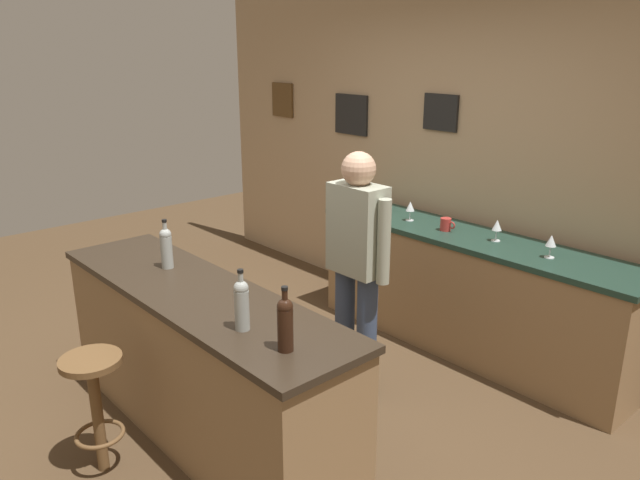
{
  "coord_description": "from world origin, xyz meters",
  "views": [
    {
      "loc": [
        2.79,
        -1.98,
        2.22
      ],
      "look_at": [
        0.09,
        0.45,
        1.05
      ],
      "focal_mm": 34.22,
      "sensor_mm": 36.0,
      "label": 1
    }
  ],
  "objects_px": {
    "wine_glass_b": "(387,200)",
    "wine_bottle_a": "(166,246)",
    "wine_bottle_b": "(242,303)",
    "wine_glass_e": "(551,242)",
    "wine_glass_d": "(497,226)",
    "bartender": "(357,260)",
    "wine_glass_c": "(410,207)",
    "bar_stool": "(95,395)",
    "wine_bottle_c": "(285,322)",
    "wine_glass_a": "(377,195)",
    "coffee_mug": "(446,224)"
  },
  "relations": [
    {
      "from": "bar_stool",
      "to": "wine_glass_c",
      "type": "relative_size",
      "value": 4.39
    },
    {
      "from": "wine_bottle_a",
      "to": "wine_bottle_c",
      "type": "xyz_separation_m",
      "value": [
        1.3,
        -0.13,
        0.0
      ]
    },
    {
      "from": "bar_stool",
      "to": "wine_bottle_b",
      "type": "bearing_deg",
      "value": 37.38
    },
    {
      "from": "wine_bottle_b",
      "to": "wine_glass_d",
      "type": "relative_size",
      "value": 1.97
    },
    {
      "from": "bartender",
      "to": "wine_glass_b",
      "type": "bearing_deg",
      "value": 123.85
    },
    {
      "from": "wine_glass_b",
      "to": "wine_glass_d",
      "type": "height_order",
      "value": "same"
    },
    {
      "from": "wine_glass_b",
      "to": "wine_glass_c",
      "type": "xyz_separation_m",
      "value": [
        0.28,
        -0.04,
        0.0
      ]
    },
    {
      "from": "bartender",
      "to": "wine_bottle_b",
      "type": "height_order",
      "value": "bartender"
    },
    {
      "from": "wine_glass_c",
      "to": "wine_glass_e",
      "type": "height_order",
      "value": "same"
    },
    {
      "from": "bar_stool",
      "to": "wine_glass_d",
      "type": "xyz_separation_m",
      "value": [
        0.67,
        2.66,
        0.55
      ]
    },
    {
      "from": "wine_bottle_b",
      "to": "wine_glass_c",
      "type": "distance_m",
      "value": 2.23
    },
    {
      "from": "wine_bottle_a",
      "to": "bartender",
      "type": "bearing_deg",
      "value": 52.31
    },
    {
      "from": "wine_glass_d",
      "to": "wine_glass_e",
      "type": "distance_m",
      "value": 0.43
    },
    {
      "from": "wine_glass_c",
      "to": "wine_glass_e",
      "type": "relative_size",
      "value": 1.0
    },
    {
      "from": "wine_bottle_a",
      "to": "bar_stool",
      "type": "bearing_deg",
      "value": -62.28
    },
    {
      "from": "wine_glass_b",
      "to": "wine_glass_d",
      "type": "distance_m",
      "value": 1.02
    },
    {
      "from": "wine_glass_a",
      "to": "wine_glass_b",
      "type": "height_order",
      "value": "same"
    },
    {
      "from": "wine_glass_c",
      "to": "coffee_mug",
      "type": "height_order",
      "value": "wine_glass_c"
    },
    {
      "from": "bartender",
      "to": "wine_bottle_a",
      "type": "distance_m",
      "value": 1.17
    },
    {
      "from": "bar_stool",
      "to": "wine_glass_e",
      "type": "height_order",
      "value": "wine_glass_e"
    },
    {
      "from": "bartender",
      "to": "bar_stool",
      "type": "distance_m",
      "value": 1.68
    },
    {
      "from": "wine_bottle_b",
      "to": "wine_glass_e",
      "type": "bearing_deg",
      "value": 78.29
    },
    {
      "from": "bartender",
      "to": "wine_glass_d",
      "type": "relative_size",
      "value": 10.45
    },
    {
      "from": "wine_bottle_a",
      "to": "wine_glass_e",
      "type": "distance_m",
      "value": 2.43
    },
    {
      "from": "wine_glass_b",
      "to": "wine_glass_c",
      "type": "relative_size",
      "value": 1.0
    },
    {
      "from": "wine_bottle_b",
      "to": "wine_glass_d",
      "type": "height_order",
      "value": "wine_bottle_b"
    },
    {
      "from": "bartender",
      "to": "coffee_mug",
      "type": "height_order",
      "value": "bartender"
    },
    {
      "from": "wine_glass_a",
      "to": "wine_glass_d",
      "type": "distance_m",
      "value": 1.19
    },
    {
      "from": "bar_stool",
      "to": "wine_bottle_c",
      "type": "relative_size",
      "value": 2.22
    },
    {
      "from": "wine_bottle_a",
      "to": "wine_glass_c",
      "type": "distance_m",
      "value": 1.98
    },
    {
      "from": "wine_glass_e",
      "to": "coffee_mug",
      "type": "height_order",
      "value": "wine_glass_e"
    },
    {
      "from": "wine_bottle_b",
      "to": "wine_glass_b",
      "type": "height_order",
      "value": "wine_bottle_b"
    },
    {
      "from": "wine_glass_c",
      "to": "wine_glass_d",
      "type": "relative_size",
      "value": 1.0
    },
    {
      "from": "wine_bottle_c",
      "to": "wine_glass_e",
      "type": "xyz_separation_m",
      "value": [
        0.14,
        2.09,
        -0.05
      ]
    },
    {
      "from": "wine_bottle_a",
      "to": "wine_glass_e",
      "type": "relative_size",
      "value": 1.97
    },
    {
      "from": "bar_stool",
      "to": "wine_bottle_b",
      "type": "relative_size",
      "value": 2.22
    },
    {
      "from": "wine_glass_a",
      "to": "wine_glass_c",
      "type": "height_order",
      "value": "same"
    },
    {
      "from": "wine_bottle_b",
      "to": "wine_glass_e",
      "type": "distance_m",
      "value": 2.15
    },
    {
      "from": "wine_glass_c",
      "to": "coffee_mug",
      "type": "bearing_deg",
      "value": -1.26
    },
    {
      "from": "bar_stool",
      "to": "wine_glass_d",
      "type": "relative_size",
      "value": 4.39
    },
    {
      "from": "bartender",
      "to": "wine_bottle_b",
      "type": "xyz_separation_m",
      "value": [
        0.29,
        -1.07,
        0.12
      ]
    },
    {
      "from": "wine_bottle_b",
      "to": "bartender",
      "type": "bearing_deg",
      "value": 105.26
    },
    {
      "from": "wine_glass_b",
      "to": "wine_bottle_a",
      "type": "bearing_deg",
      "value": -89.69
    },
    {
      "from": "wine_glass_a",
      "to": "wine_glass_b",
      "type": "bearing_deg",
      "value": -20.05
    },
    {
      "from": "wine_glass_c",
      "to": "coffee_mug",
      "type": "relative_size",
      "value": 1.24
    },
    {
      "from": "wine_bottle_a",
      "to": "wine_bottle_b",
      "type": "bearing_deg",
      "value": -8.37
    },
    {
      "from": "wine_bottle_a",
      "to": "wine_glass_a",
      "type": "xyz_separation_m",
      "value": [
        -0.18,
        2.06,
        -0.05
      ]
    },
    {
      "from": "wine_glass_d",
      "to": "wine_bottle_c",
      "type": "bearing_deg",
      "value": -82.12
    },
    {
      "from": "wine_bottle_a",
      "to": "wine_bottle_b",
      "type": "relative_size",
      "value": 1.0
    },
    {
      "from": "bar_stool",
      "to": "wine_bottle_c",
      "type": "height_order",
      "value": "wine_bottle_c"
    }
  ]
}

